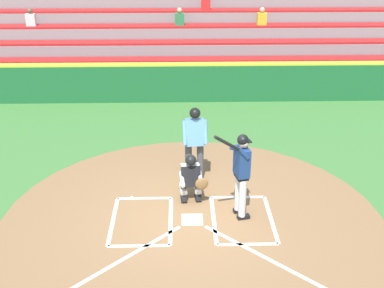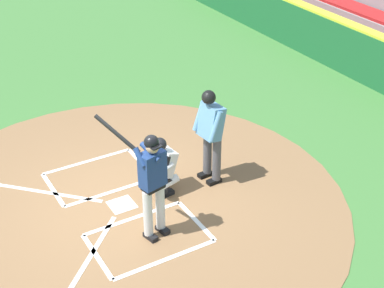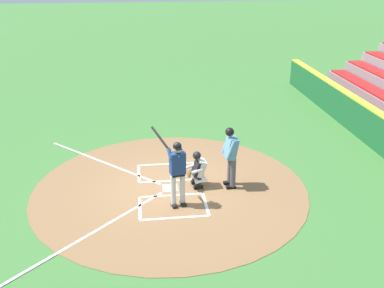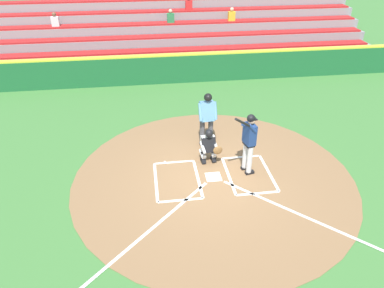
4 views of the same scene
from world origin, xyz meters
name	(u,v)px [view 2 (image 2 of 4)]	position (x,y,z in m)	size (l,w,h in m)	color
ground_plane	(122,205)	(0.00, 0.00, 0.00)	(120.00, 120.00, 0.00)	#427A38
dirt_circle	(122,205)	(0.00, 0.00, 0.01)	(8.00, 8.00, 0.01)	olive
home_plate_and_chalk	(74,220)	(0.00, 0.88, 0.01)	(7.93, 4.91, 0.01)	white
batter	(152,179)	(-1.00, -0.13, 1.10)	(0.84, 0.88, 2.13)	silver
catcher	(162,165)	(0.00, -0.81, 0.59)	(0.63, 0.61, 1.13)	black
plate_umpire	(211,130)	(-0.10, -1.76, 1.08)	(0.60, 0.45, 1.86)	#4C4C51
baseball	(136,156)	(1.33, -0.90, 0.04)	(0.07, 0.07, 0.07)	white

